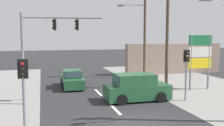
# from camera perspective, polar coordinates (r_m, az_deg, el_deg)

# --- Properties ---
(ground_plane) EXTENTS (140.00, 140.00, 0.00)m
(ground_plane) POSITION_cam_1_polar(r_m,az_deg,el_deg) (13.72, 4.22, -13.36)
(ground_plane) COLOR #28282B
(lane_dash_mid) EXTENTS (0.20, 2.40, 0.01)m
(lane_dash_mid) POSITION_cam_1_polar(r_m,az_deg,el_deg) (16.44, 0.71, -10.02)
(lane_dash_mid) COLOR silver
(lane_dash_mid) RESTS_ON ground
(lane_dash_far) EXTENTS (0.20, 2.40, 0.01)m
(lane_dash_far) POSITION_cam_1_polar(r_m,az_deg,el_deg) (21.15, -3.01, -6.39)
(lane_dash_far) COLOR silver
(lane_dash_far) RESTS_ON ground
(utility_pole_midground_right) EXTENTS (1.80, 0.26, 9.84)m
(utility_pole_midground_right) POSITION_cam_1_polar(r_m,az_deg,el_deg) (22.51, 11.96, 7.46)
(utility_pole_midground_right) COLOR #4C3D2B
(utility_pole_midground_right) RESTS_ON ground
(utility_pole_background_right) EXTENTS (3.77, 0.70, 10.71)m
(utility_pole_background_right) POSITION_cam_1_polar(r_m,az_deg,el_deg) (28.20, 6.92, 8.38)
(utility_pole_background_right) COLOR #4C3D2B
(utility_pole_background_right) RESTS_ON ground
(traffic_signal_mast) EXTENTS (5.26, 0.73, 6.00)m
(traffic_signal_mast) POSITION_cam_1_polar(r_m,az_deg,el_deg) (17.73, -14.82, 4.52)
(traffic_signal_mast) COLOR slate
(traffic_signal_mast) RESTS_ON ground
(pedestal_signal_right_kerb) EXTENTS (0.44, 0.30, 3.56)m
(pedestal_signal_right_kerb) POSITION_cam_1_polar(r_m,az_deg,el_deg) (18.72, 15.87, -0.75)
(pedestal_signal_right_kerb) COLOR slate
(pedestal_signal_right_kerb) RESTS_ON ground
(pedestal_signal_left_kerb) EXTENTS (0.44, 0.30, 3.56)m
(pedestal_signal_left_kerb) POSITION_cam_1_polar(r_m,az_deg,el_deg) (11.80, -18.74, -4.71)
(pedestal_signal_left_kerb) COLOR slate
(pedestal_signal_left_kerb) RESTS_ON ground
(shopping_plaza_sign) EXTENTS (2.10, 0.16, 4.60)m
(shopping_plaza_sign) POSITION_cam_1_polar(r_m,az_deg,el_deg) (22.93, 18.61, 1.79)
(shopping_plaza_sign) COLOR slate
(shopping_plaza_sign) RESTS_ON ground
(shopfront_wall_far) EXTENTS (12.00, 1.00, 3.60)m
(shopfront_wall_far) POSITION_cam_1_polar(r_m,az_deg,el_deg) (32.21, 13.34, 0.97)
(shopfront_wall_far) COLOR gray
(shopfront_wall_far) RESTS_ON ground
(sedan_kerbside_parked) EXTENTS (1.97, 4.28, 1.56)m
(sedan_kerbside_parked) POSITION_cam_1_polar(r_m,az_deg,el_deg) (23.22, -8.65, -3.58)
(sedan_kerbside_parked) COLOR #235633
(sedan_kerbside_parked) RESTS_ON ground
(suv_oncoming_mid) EXTENTS (4.55, 2.07, 1.90)m
(suv_oncoming_mid) POSITION_cam_1_polar(r_m,az_deg,el_deg) (18.44, 5.34, -5.47)
(suv_oncoming_mid) COLOR #235633
(suv_oncoming_mid) RESTS_ON ground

